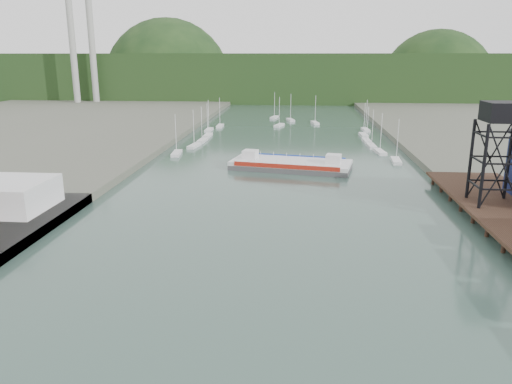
# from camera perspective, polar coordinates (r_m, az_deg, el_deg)

# --- Properties ---
(lift_tower) EXTENTS (6.50, 6.50, 16.00)m
(lift_tower) POSITION_cam_1_polar(r_m,az_deg,el_deg) (85.79, 26.35, 7.54)
(lift_tower) COLOR black
(lift_tower) RESTS_ON east_pier
(marina_sailboats) EXTENTS (57.71, 92.65, 0.90)m
(marina_sailboats) POSITION_cam_1_polar(r_m,az_deg,el_deg) (161.81, 3.51, 6.57)
(marina_sailboats) COLOR silver
(marina_sailboats) RESTS_ON ground
(smokestacks) EXTENTS (11.20, 8.20, 60.00)m
(smokestacks) POSITION_cam_1_polar(r_m,az_deg,el_deg) (276.74, -19.24, 15.57)
(smokestacks) COLOR #9B9B96
(smokestacks) RESTS_ON ground
(distant_hills) EXTENTS (500.00, 120.00, 80.00)m
(distant_hills) POSITION_cam_1_polar(r_m,az_deg,el_deg) (323.20, 3.58, 12.73)
(distant_hills) COLOR black
(distant_hills) RESTS_ON ground
(chain_ferry) EXTENTS (28.24, 15.59, 3.84)m
(chain_ferry) POSITION_cam_1_polar(r_m,az_deg,el_deg) (113.64, 4.00, 3.19)
(chain_ferry) COLOR #474749
(chain_ferry) RESTS_ON ground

